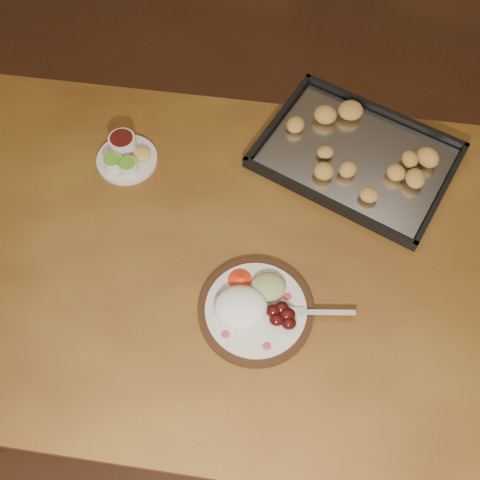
{
  "coord_description": "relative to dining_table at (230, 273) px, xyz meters",
  "views": [
    {
      "loc": [
        0.15,
        -0.67,
        1.79
      ],
      "look_at": [
        0.16,
        -0.11,
        0.77
      ],
      "focal_mm": 40.0,
      "sensor_mm": 36.0,
      "label": 1
    }
  ],
  "objects": [
    {
      "name": "dining_table",
      "position": [
        0.0,
        0.0,
        0.0
      ],
      "size": [
        1.62,
        1.12,
        0.75
      ],
      "rotation": [
        0.0,
        0.0,
        -0.16
      ],
      "color": "brown",
      "rests_on": "ground"
    },
    {
      "name": "dinner_plate",
      "position": [
        0.05,
        -0.13,
        0.11
      ],
      "size": [
        0.32,
        0.24,
        0.06
      ],
      "rotation": [
        0.0,
        0.0,
        -0.15
      ],
      "color": "black",
      "rests_on": "dining_table"
    },
    {
      "name": "condiment_saucer",
      "position": [
        -0.25,
        0.26,
        0.11
      ],
      "size": [
        0.15,
        0.15,
        0.05
      ],
      "rotation": [
        0.0,
        0.0,
        -0.01
      ],
      "color": "silver",
      "rests_on": "dining_table"
    },
    {
      "name": "baking_tray",
      "position": [
        0.31,
        0.26,
        0.11
      ],
      "size": [
        0.55,
        0.51,
        0.05
      ],
      "rotation": [
        0.0,
        0.0,
        -0.57
      ],
      "color": "black",
      "rests_on": "dining_table"
    },
    {
      "name": "ground",
      "position": [
        -0.14,
        0.14,
        -0.65
      ],
      "size": [
        4.0,
        4.0,
        0.0
      ],
      "primitive_type": "plane",
      "color": "#502F1B",
      "rests_on": "ground"
    }
  ]
}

